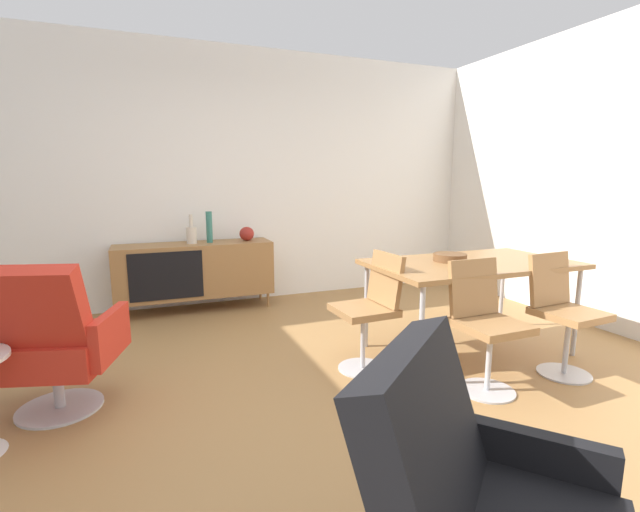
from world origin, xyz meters
TOP-DOWN VIEW (x-y plane):
  - ground_plane at (0.00, 0.00)m, footprint 8.32×8.32m
  - wall_back at (0.00, 2.60)m, footprint 6.80×0.12m
  - sideboard at (-0.29, 2.30)m, footprint 1.60×0.45m
  - vase_cobalt at (-0.13, 2.30)m, footprint 0.06×0.06m
  - vase_sculptural_dark at (-0.31, 2.30)m, footprint 0.11×0.11m
  - vase_ceramic_small at (0.27, 2.30)m, footprint 0.16×0.16m
  - dining_table at (1.62, 0.29)m, footprint 1.60×0.90m
  - wooden_bowl_on_table at (1.47, 0.38)m, footprint 0.26×0.26m
  - dining_chair_near_window at (0.73, 0.30)m, footprint 0.44×0.42m
  - dining_chair_front_right at (1.96, -0.26)m, footprint 0.43×0.45m
  - dining_chair_front_left at (1.27, -0.26)m, footprint 0.41×0.43m
  - lounge_chair_red at (-1.33, 0.39)m, footprint 0.83×0.80m

SIDE VIEW (x-z plane):
  - ground_plane at x=0.00m, z-range 0.00..0.00m
  - sideboard at x=-0.29m, z-range 0.08..0.80m
  - lounge_chair_red at x=-1.33m, z-range -0.01..0.94m
  - dining_chair_near_window at x=0.73m, z-range 0.04..0.90m
  - dining_chair_front_right at x=1.96m, z-range 0.04..0.90m
  - dining_chair_front_left at x=1.27m, z-range 0.04..0.90m
  - dining_table at x=1.62m, z-range 0.33..1.07m
  - wooden_bowl_on_table at x=1.47m, z-range 0.74..0.80m
  - vase_ceramic_small at x=0.27m, z-range 0.72..0.87m
  - vase_sculptural_dark at x=-0.31m, z-range 0.67..0.97m
  - vase_cobalt at x=-0.13m, z-range 0.72..1.05m
  - wall_back at x=0.00m, z-range 0.00..2.80m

